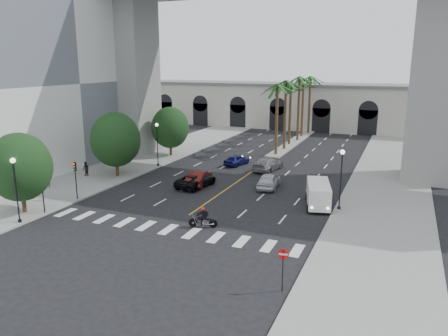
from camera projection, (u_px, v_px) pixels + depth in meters
ground at (178, 223)px, 34.71m from camera, size 140.00×140.00×0.00m
sidewalk_left at (129, 165)px, 53.75m from camera, size 8.00×100.00×0.15m
sidewalk_right at (387, 192)px, 42.53m from camera, size 8.00×100.00×0.15m
median at (293, 142)px, 68.76m from camera, size 2.00×24.00×0.20m
building_left at (27, 80)px, 53.13m from camera, size 16.50×32.50×20.60m
pier_building at (316, 106)px, 83.01m from camera, size 71.00×10.50×8.50m
bridge at (295, 6)px, 48.76m from camera, size 75.00×13.00×26.00m
palm_a at (278, 88)px, 57.66m from camera, size 3.20×3.20×10.30m
palm_b at (286, 84)px, 61.14m from camera, size 3.20×3.20×10.60m
palm_c at (291, 86)px, 64.95m from camera, size 3.20×3.20×10.10m
palm_d at (300, 80)px, 68.23m from camera, size 3.20×3.20×10.90m
palm_e at (304, 82)px, 72.02m from camera, size 3.20×3.20×10.40m
palm_f at (310, 80)px, 75.43m from camera, size 3.20×3.20×10.70m
street_tree_near at (20, 167)px, 35.93m from camera, size 5.20×5.20×6.89m
street_tree_mid at (116, 140)px, 47.54m from camera, size 5.44×5.44×7.21m
street_tree_far at (170, 128)px, 58.37m from camera, size 5.04×5.04×6.68m
lamp_post_left_near at (16, 185)px, 33.73m from camera, size 0.40×0.40×5.35m
lamp_post_left_far at (157, 141)px, 52.56m from camera, size 0.40×0.40×5.35m
lamp_post_right at (341, 174)px, 36.85m from camera, size 0.40×0.40×5.35m
traffic_signal_near at (42, 186)px, 36.10m from camera, size 0.25×0.18×3.65m
traffic_signal_far at (75, 174)px, 39.69m from camera, size 0.25×0.18×3.65m
motorcycle_rider at (204, 218)px, 33.65m from camera, size 2.21×0.78×1.63m
car_a at (269, 180)px, 44.18m from camera, size 2.25×4.72×1.56m
car_b at (199, 178)px, 45.19m from camera, size 2.32×4.87×1.54m
car_c at (196, 180)px, 44.57m from camera, size 3.06×5.37×1.41m
car_d at (268, 164)px, 51.39m from camera, size 2.93×5.45×1.50m
car_e at (237, 160)px, 53.93m from camera, size 2.43×4.24×1.36m
cargo_van at (318, 194)px, 38.40m from camera, size 3.03×5.32×2.14m
pedestrian_a at (48, 178)px, 44.01m from camera, size 0.71×0.50×1.83m
pedestrian_b at (86, 169)px, 48.14m from camera, size 0.88×0.74×1.62m
do_not_enter_sign at (283, 261)px, 23.94m from camera, size 0.62×0.13×2.56m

